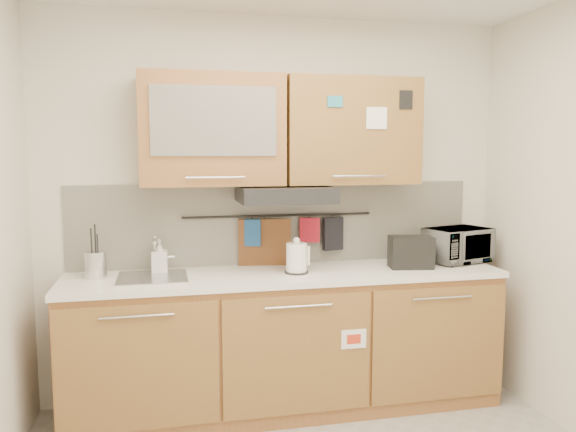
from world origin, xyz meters
name	(u,v)px	position (x,y,z in m)	size (l,w,h in m)	color
wall_back	(277,209)	(0.00, 1.50, 1.30)	(3.20, 3.20, 0.00)	silver
base_cabinet	(287,348)	(0.00, 1.19, 0.41)	(2.80, 0.64, 0.88)	#A66F3B
countertop	(287,275)	(0.00, 1.19, 0.90)	(2.82, 0.62, 0.04)	white
backsplash	(278,223)	(0.00, 1.49, 1.20)	(2.80, 0.02, 0.56)	silver
upper_cabinets	(282,131)	(0.00, 1.32, 1.83)	(1.82, 0.37, 0.70)	#A66F3B
range_hood	(285,194)	(0.00, 1.25, 1.42)	(0.60, 0.46, 0.10)	black
sink	(153,277)	(-0.85, 1.21, 0.92)	(0.42, 0.40, 0.26)	silver
utensil_rail	(279,215)	(0.00, 1.45, 1.26)	(0.02, 0.02, 1.30)	black
utensil_crock	(96,264)	(-1.19, 1.27, 1.01)	(0.18, 0.18, 0.33)	silver
kettle	(297,259)	(0.05, 1.15, 1.01)	(0.18, 0.17, 0.23)	white
toaster	(411,252)	(0.84, 1.14, 1.03)	(0.31, 0.21, 0.21)	black
microwave	(458,245)	(1.25, 1.26, 1.04)	(0.43, 0.29, 0.24)	#999999
soap_bottle	(160,256)	(-0.81, 1.33, 1.03)	(0.10, 0.10, 0.22)	#999999
cutting_board	(265,251)	(-0.10, 1.44, 1.02)	(0.36, 0.03, 0.44)	brown
oven_mitt	(253,233)	(-0.19, 1.44, 1.15)	(0.11, 0.03, 0.18)	#1E4C8B
dark_pouch	(333,234)	(0.38, 1.44, 1.12)	(0.15, 0.04, 0.23)	black
pot_holder	(310,230)	(0.21, 1.44, 1.15)	(0.14, 0.02, 0.17)	#AA1629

